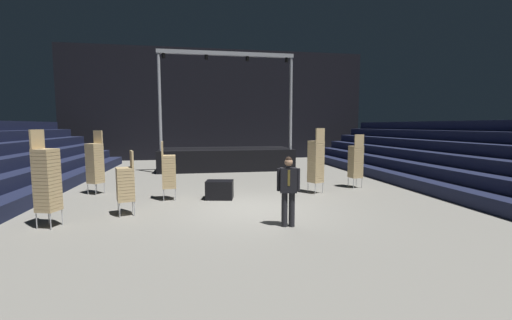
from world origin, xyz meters
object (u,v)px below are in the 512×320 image
Objects in this scene: chair_stack_front_right at (316,161)px; chair_stack_mid_centre at (95,162)px; stage_riser at (226,157)px; chair_stack_front_left at (356,161)px; equipment_road_case at (220,190)px; chair_stack_rear_left at (126,183)px; chair_stack_mid_left at (169,171)px; chair_stack_mid_right at (47,179)px; man_with_tie at (288,187)px.

chair_stack_front_right is 1.04× the size of chair_stack_mid_centre.
stage_riser reaches higher than chair_stack_front_left.
chair_stack_front_right is 2.66× the size of equipment_road_case.
chair_stack_mid_left is at bearing -48.17° from chair_stack_rear_left.
chair_stack_mid_right is (-2.65, -2.55, 0.21)m from chair_stack_mid_left.
chair_stack_rear_left is (-4.15, 1.79, -0.08)m from man_with_tie.
chair_stack_mid_right is at bearing -50.25° from chair_stack_mid_left.
chair_stack_mid_right reaches higher than chair_stack_mid_centre.
chair_stack_mid_centre is 3.61m from chair_stack_rear_left.
chair_stack_front_left is 7.24m from chair_stack_mid_left.
stage_riser is 8.09m from chair_stack_mid_centre.
chair_stack_front_left is at bearing -54.98° from stage_riser.
chair_stack_front_left is 2.37× the size of equipment_road_case.
chair_stack_mid_right is 1.85m from chair_stack_rear_left.
man_with_tie is 0.81× the size of chair_stack_front_left.
chair_stack_mid_centre is 2.56× the size of equipment_road_case.
chair_stack_front_right is (2.69, -7.39, 0.52)m from stage_riser.
chair_stack_front_right is 1.33× the size of chair_stack_rear_left.
chair_stack_front_left is at bearing 128.34° from chair_stack_mid_right.
chair_stack_mid_left is at bearing 174.45° from equipment_road_case.
chair_stack_mid_right is 5.01m from equipment_road_case.
chair_stack_mid_centre is (-5.24, -6.15, 0.48)m from stage_riser.
equipment_road_case is (-1.47, 3.37, -0.67)m from man_with_tie.
chair_stack_rear_left is at bearing 135.06° from chair_stack_mid_right.
chair_stack_front_left reaches higher than man_with_tie.
chair_stack_front_right reaches higher than chair_stack_front_left.
chair_stack_mid_left is 0.82× the size of chair_stack_mid_right.
chair_stack_mid_right is (-5.18, -10.14, 0.52)m from stage_riser.
chair_stack_front_left is 1.19× the size of chair_stack_rear_left.
man_with_tie is 6.04m from chair_stack_front_left.
man_with_tie reaches higher than equipment_road_case.
stage_riser reaches higher than man_with_tie.
chair_stack_rear_left is at bearing -12.65° from man_with_tie.
chair_stack_rear_left is (1.70, -3.18, -0.25)m from chair_stack_mid_centre.
stage_riser is 7.88m from chair_stack_front_right.
chair_stack_mid_left is 2.01m from chair_stack_rear_left.
chair_stack_mid_centre reaches higher than chair_stack_front_left.
chair_stack_mid_right is at bearing 123.13° from chair_stack_mid_centre.
chair_stack_front_right is (2.08, 3.73, 0.21)m from man_with_tie.
chair_stack_mid_right is at bearing 1.12° from man_with_tie.
chair_stack_front_left is 2.10m from chair_stack_front_right.
chair_stack_front_left is (4.04, 4.50, 0.08)m from man_with_tie.
equipment_road_case is (4.38, -1.61, -0.84)m from chair_stack_mid_centre.
stage_riser is 4.25× the size of man_with_tie.
chair_stack_rear_left is at bearing -168.72° from chair_stack_front_left.
stage_riser reaches higher than chair_stack_front_right.
man_with_tie is 4.28m from chair_stack_front_right.
chair_stack_front_right reaches higher than chair_stack_mid_centre.
chair_stack_rear_left is (1.64, 0.81, -0.29)m from chair_stack_mid_right.
man_with_tie is 1.93× the size of equipment_road_case.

